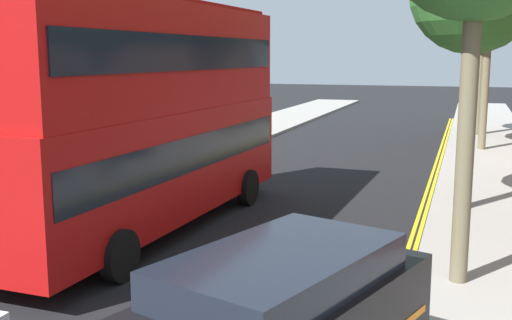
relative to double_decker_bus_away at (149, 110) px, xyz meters
name	(u,v)px	position (x,y,z in m)	size (l,w,h in m)	color
sidewalk_right	(504,202)	(8.48, 5.77, -2.96)	(4.00, 80.00, 0.14)	#9E9991
sidewalk_left	(118,175)	(-4.52, 5.77, -2.96)	(4.00, 80.00, 0.14)	#9E9991
kerb_line_outer	(425,215)	(6.38, 3.77, -3.03)	(0.10, 56.00, 0.01)	yellow
kerb_line_inner	(419,214)	(6.22, 3.77, -3.03)	(0.10, 56.00, 0.01)	yellow
double_decker_bus_away	(149,110)	(0.00, 0.00, 0.00)	(3.08, 10.88, 5.64)	#B20F0F
street_tree_far	(484,16)	(7.86, 21.85, 3.35)	(3.31, 3.31, 7.99)	#6B6047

